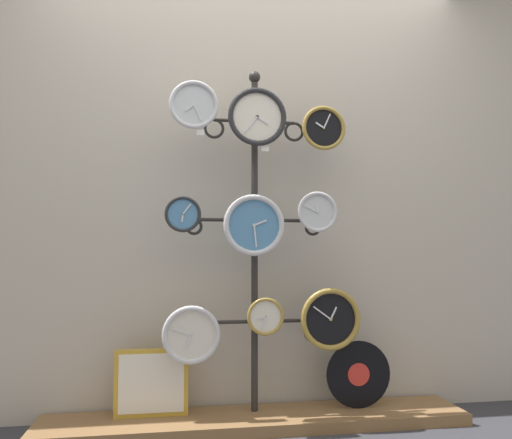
{
  "coord_description": "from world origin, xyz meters",
  "views": [
    {
      "loc": [
        -0.42,
        -2.25,
        0.89
      ],
      "look_at": [
        0.0,
        0.36,
        1.07
      ],
      "focal_mm": 35.0,
      "sensor_mm": 36.0,
      "label": 1
    }
  ],
  "objects": [
    {
      "name": "shop_wall",
      "position": [
        0.0,
        0.57,
        1.4
      ],
      "size": [
        4.4,
        0.04,
        2.8
      ],
      "color": "#BCB2A3",
      "rests_on": "ground_plane"
    },
    {
      "name": "price_tag_mid",
      "position": [
        0.04,
        0.32,
        1.44
      ],
      "size": [
        0.04,
        0.0,
        0.03
      ],
      "color": "white"
    },
    {
      "name": "display_stand",
      "position": [
        0.0,
        0.41,
        0.6
      ],
      "size": [
        0.8,
        0.39,
        1.89
      ],
      "color": "#282623",
      "rests_on": "ground_plane"
    },
    {
      "name": "vinyl_record",
      "position": [
        0.56,
        0.36,
        0.24
      ],
      "size": [
        0.36,
        0.01,
        0.36
      ],
      "color": "black",
      "rests_on": "low_shelf"
    },
    {
      "name": "price_tag_upper",
      "position": [
        -0.3,
        0.3,
        1.51
      ],
      "size": [
        0.04,
        0.0,
        0.03
      ],
      "color": "white"
    },
    {
      "name": "clock_middle_right",
      "position": [
        0.33,
        0.32,
        1.11
      ],
      "size": [
        0.22,
        0.04,
        0.22
      ],
      "color": "silver"
    },
    {
      "name": "clock_top_center",
      "position": [
        0.0,
        0.32,
        1.61
      ],
      "size": [
        0.31,
        0.04,
        0.31
      ],
      "color": "silver"
    },
    {
      "name": "clock_top_right",
      "position": [
        0.37,
        0.33,
        1.57
      ],
      "size": [
        0.24,
        0.04,
        0.24
      ],
      "color": "black"
    },
    {
      "name": "clock_bottom_right",
      "position": [
        0.39,
        0.31,
        0.54
      ],
      "size": [
        0.33,
        0.04,
        0.33
      ],
      "color": "black"
    },
    {
      "name": "clock_middle_center",
      "position": [
        -0.02,
        0.3,
        1.04
      ],
      "size": [
        0.32,
        0.04,
        0.32
      ],
      "color": "#4C84B2"
    },
    {
      "name": "clock_bottom_left",
      "position": [
        -0.34,
        0.32,
        0.48
      ],
      "size": [
        0.29,
        0.04,
        0.29
      ],
      "color": "silver"
    },
    {
      "name": "picture_frame",
      "position": [
        -0.53,
        0.4,
        0.23
      ],
      "size": [
        0.37,
        0.02,
        0.34
      ],
      "color": "gold",
      "rests_on": "low_shelf"
    },
    {
      "name": "clock_top_left",
      "position": [
        -0.33,
        0.3,
        1.65
      ],
      "size": [
        0.26,
        0.04,
        0.26
      ],
      "color": "silver"
    },
    {
      "name": "clock_bottom_center",
      "position": [
        0.05,
        0.33,
        0.56
      ],
      "size": [
        0.2,
        0.04,
        0.2
      ],
      "color": "silver"
    },
    {
      "name": "low_shelf",
      "position": [
        0.0,
        0.35,
        0.03
      ],
      "size": [
        2.2,
        0.36,
        0.06
      ],
      "color": "brown",
      "rests_on": "ground_plane"
    },
    {
      "name": "clock_middle_left",
      "position": [
        -0.39,
        0.34,
        1.09
      ],
      "size": [
        0.19,
        0.04,
        0.19
      ],
      "color": "#4C84B2"
    }
  ]
}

